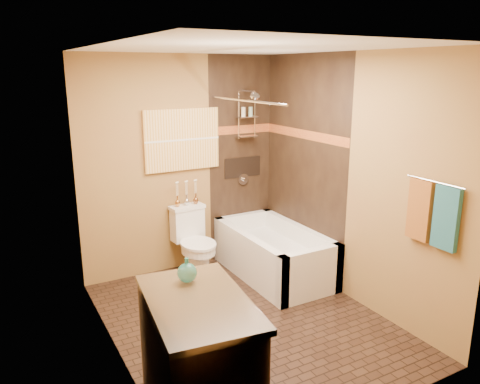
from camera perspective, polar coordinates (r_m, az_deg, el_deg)
floor at (r=4.64m, az=0.72°, el=-15.39°), size 3.00×3.00×0.00m
wall_left at (r=3.73m, az=-15.45°, el=-2.63°), size 0.02×3.00×2.50m
wall_right at (r=4.85m, az=13.17°, el=1.50°), size 0.02×3.00×2.50m
wall_back at (r=5.47m, az=-7.09°, el=3.26°), size 2.40×0.02×2.50m
wall_front at (r=3.01m, az=15.25°, el=-6.78°), size 2.40×0.02×2.50m
ceiling at (r=4.01m, az=0.84°, el=17.19°), size 3.00×3.00×0.00m
alcove_tile_back at (r=5.79m, az=0.08°, el=4.01°), size 0.85×0.01×2.50m
alcove_tile_right at (r=5.40m, az=7.76°, el=3.10°), size 0.01×1.50×2.50m
mosaic_band_back at (r=5.72m, az=0.13°, el=7.64°), size 0.85×0.01×0.10m
mosaic_band_right at (r=5.34m, az=7.81°, el=6.98°), size 0.01×1.50×0.10m
alcove_niche at (r=5.82m, az=0.33°, el=3.06°), size 0.50×0.01×0.25m
shower_fixtures at (r=5.64m, az=0.86°, el=8.00°), size 0.24×0.33×1.16m
curtain_rod at (r=4.87m, az=0.48°, el=11.11°), size 0.03×1.55×0.03m
towel_bar at (r=4.07m, az=22.70°, el=1.13°), size 0.02×0.55×0.02m
towel_teal at (r=4.07m, az=23.84°, el=-2.93°), size 0.05×0.22×0.52m
towel_rust at (r=4.23m, az=21.06°, el=-2.04°), size 0.05×0.22×0.52m
sunset_painting at (r=5.40m, az=-7.08°, el=6.34°), size 0.90×0.04×0.70m
vanity_mirror at (r=2.76m, az=-10.61°, el=-3.00°), size 0.01×1.00×0.90m
bathtub at (r=5.49m, az=4.11°, el=-7.86°), size 0.80×1.50×0.55m
toilet at (r=5.45m, az=-5.64°, el=-6.04°), size 0.42×0.61×0.79m
vanity at (r=3.31m, az=-5.11°, el=-19.86°), size 0.75×1.09×0.90m
teal_bottle at (r=3.28m, az=-6.48°, el=-9.44°), size 0.15×0.15×0.22m
bud_vases at (r=5.44m, az=-6.54°, el=-0.05°), size 0.29×0.06×0.29m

